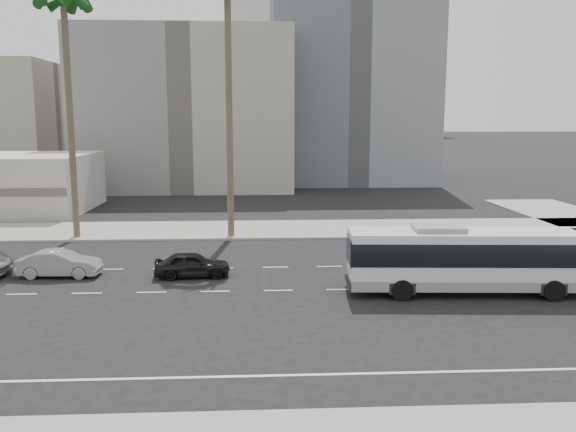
{
  "coord_description": "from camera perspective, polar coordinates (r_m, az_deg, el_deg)",
  "views": [
    {
      "loc": [
        -3.95,
        -27.34,
        8.11
      ],
      "look_at": [
        -2.33,
        4.0,
        2.95
      ],
      "focal_mm": 37.02,
      "sensor_mm": 36.0,
      "label": 1
    }
  ],
  "objects": [
    {
      "name": "civic_tower",
      "position": [
        279.04,
        -2.64,
        15.64
      ],
      "size": [
        42.0,
        42.0,
        129.0
      ],
      "color": "silver",
      "rests_on": "ground"
    },
    {
      "name": "car_b",
      "position": [
        33.05,
        -21.08,
        -4.29
      ],
      "size": [
        1.6,
        4.22,
        1.38
      ],
      "primitive_type": "imported",
      "rotation": [
        0.0,
        0.0,
        1.54
      ],
      "color": "gray",
      "rests_on": "ground"
    },
    {
      "name": "ground",
      "position": [
        28.79,
        5.08,
        -7.07
      ],
      "size": [
        700.0,
        700.0,
        0.0
      ],
      "primitive_type": "plane",
      "color": "black",
      "rests_on": "ground"
    },
    {
      "name": "highrise_far",
      "position": [
        297.51,
        11.76,
        13.36
      ],
      "size": [
        22.0,
        22.0,
        60.0
      ],
      "primitive_type": "cube",
      "color": "slate",
      "rests_on": "ground"
    },
    {
      "name": "midrise_beige_west",
      "position": [
        72.79,
        -9.45,
        9.91
      ],
      "size": [
        24.0,
        18.0,
        18.0
      ],
      "primitive_type": "cube",
      "color": "gray",
      "rests_on": "ground"
    },
    {
      "name": "highrise_right",
      "position": [
        263.33,
        8.05,
        15.1
      ],
      "size": [
        26.0,
        26.0,
        70.0
      ],
      "primitive_type": "cube",
      "color": "slate",
      "rests_on": "ground"
    },
    {
      "name": "midrise_gray_center",
      "position": [
        80.38,
        5.74,
        12.77
      ],
      "size": [
        20.0,
        20.0,
        26.0
      ],
      "primitive_type": "cube",
      "color": "slate",
      "rests_on": "ground"
    },
    {
      "name": "sidewalk_north",
      "position": [
        43.77,
        2.27,
        -1.26
      ],
      "size": [
        120.0,
        7.0,
        0.15
      ],
      "primitive_type": "cube",
      "color": "gray",
      "rests_on": "ground"
    },
    {
      "name": "car_a",
      "position": [
        31.18,
        -9.19,
        -4.62
      ],
      "size": [
        1.84,
        3.97,
        1.32
      ],
      "primitive_type": "imported",
      "rotation": [
        0.0,
        0.0,
        1.65
      ],
      "color": "black",
      "rests_on": "ground"
    },
    {
      "name": "palm_mid",
      "position": [
        43.0,
        -20.76,
        18.56
      ],
      "size": [
        5.56,
        5.56,
        17.16
      ],
      "rotation": [
        0.0,
        0.0,
        0.01
      ],
      "color": "brown",
      "rests_on": "ground"
    },
    {
      "name": "city_bus",
      "position": [
        28.99,
        16.94,
        -3.89
      ],
      "size": [
        11.3,
        3.2,
        3.21
      ],
      "rotation": [
        0.0,
        0.0,
        -0.06
      ],
      "color": "silver",
      "rests_on": "ground"
    }
  ]
}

